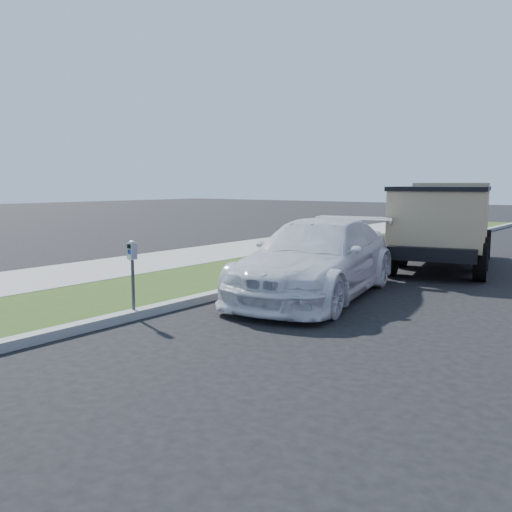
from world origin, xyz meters
The scene contains 5 objects.
ground centered at (0.00, 0.00, 0.00)m, with size 120.00×120.00×0.00m, color black.
streetside centered at (-5.57, 2.00, 0.07)m, with size 6.12×50.00×0.15m.
parking_meter centered at (-2.64, -0.91, 1.02)m, with size 0.19×0.14×1.25m.
white_wagon centered at (-1.09, 2.74, 0.80)m, with size 2.24×5.51×1.60m, color white.
dump_truck centered at (-0.50, 8.74, 1.34)m, with size 3.61×6.42×2.38m.
Camera 1 is at (4.75, -6.94, 2.33)m, focal length 38.00 mm.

